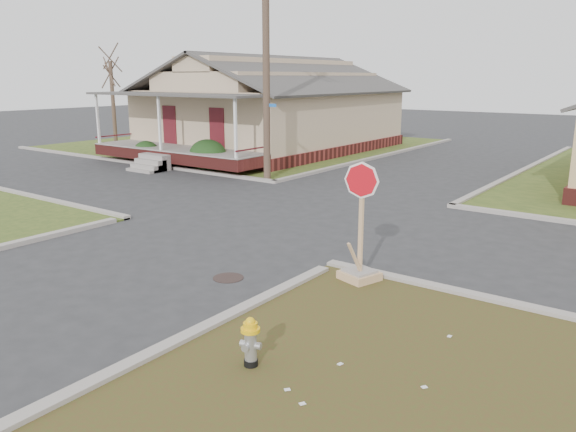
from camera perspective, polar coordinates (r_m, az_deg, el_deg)
The scene contains 11 objects.
ground at distance 13.65m, azimuth -11.53°, elevation -3.71°, with size 120.00×120.00×0.00m, color #2C2C2E.
verge_far_left at distance 35.27m, azimuth -4.18°, elevation 7.32°, with size 19.00×19.00×0.05m, color #33481A.
curbs at distance 17.26m, azimuth 0.78°, elevation 0.29°, with size 80.00×40.00×0.12m, color gray, non-canonical shape.
manhole at distance 11.83m, azimuth -6.09°, elevation -6.26°, with size 0.64×0.64×0.01m, color black.
corner_house at distance 32.17m, azimuth -1.65°, elevation 10.74°, with size 10.10×15.50×5.30m.
utility_pole at distance 22.42m, azimuth -2.23°, elevation 15.44°, with size 1.80×0.28×9.00m.
tree_far_left at distance 34.62m, azimuth -17.33°, elevation 10.72°, with size 0.22×0.22×4.90m, color #453327.
fire_hydrant at distance 8.17m, azimuth -3.83°, elevation -12.39°, with size 0.28×0.28×0.74m.
stop_sign at distance 11.47m, azimuth 7.31°, elevation -3.95°, with size 0.69×0.67×2.43m.
hedge_left at distance 28.05m, azimuth -14.20°, elevation 6.37°, with size 1.39×1.14×1.06m, color #173312.
hedge_right at distance 25.46m, azimuth -8.15°, elevation 6.13°, with size 1.63×1.34×1.25m, color #173312.
Camera 1 is at (9.74, -8.66, 4.08)m, focal length 35.00 mm.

